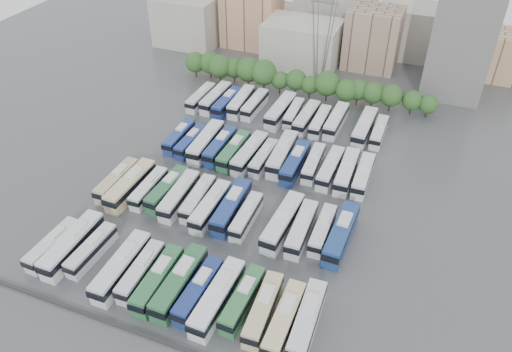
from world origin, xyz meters
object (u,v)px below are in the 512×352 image
at_px(bus_r0_s10, 243,299).
at_px(bus_r2_s8, 282,154).
at_px(bus_r2_s7, 264,158).
at_px(bus_r2_s10, 313,163).
at_px(bus_r1_s13, 341,234).
at_px(bus_r2_s6, 250,153).
at_px(apartment_tower, 461,43).
at_px(bus_r0_s0, 53,245).
at_px(bus_r3_s4, 255,104).
at_px(bus_r3_s13, 379,132).
at_px(bus_r0_s9, 218,298).
at_px(bus_r2_s4, 220,146).
at_px(bus_r0_s1, 72,245).
at_px(bus_r3_s12, 364,127).
at_px(bus_r2_s12, 347,171).
at_px(bus_r1_s8, 246,216).
at_px(bus_r3_s6, 280,110).
at_px(bus_r1_s10, 283,222).
at_px(bus_r1_s3, 167,189).
at_px(bus_r1_s4, 179,195).
at_px(bus_r3_s2, 227,102).
at_px(bus_r0_s11, 263,309).
at_px(bus_r0_s12, 284,319).
at_px(bus_r1_s11, 302,228).
at_px(bus_r0_s7, 180,282).
at_px(bus_r2_s9, 295,162).
at_px(bus_r2_s5, 234,151).
at_px(bus_r0_s6, 158,280).
at_px(bus_r3_s3, 241,101).
at_px(bus_r1_s1, 131,185).
at_px(bus_r2_s2, 191,141).
at_px(bus_r2_s13, 363,175).
at_px(bus_r0_s5, 141,271).
at_px(bus_r1_s7, 231,207).
at_px(bus_r1_s6, 211,206).
at_px(bus_r2_s3, 206,142).
at_px(bus_r3_s0, 201,97).
at_px(bus_r0_s2, 92,250).
at_px(bus_r1_s12, 323,230).
at_px(bus_r1_s0, 117,180).
at_px(bus_r3_s1, 216,98).
at_px(bus_r2_s11, 330,168).
at_px(bus_r1_s2, 149,188).

distance_m(bus_r0_s10, bus_r2_s8, 37.28).
bearing_deg(bus_r2_s7, bus_r2_s10, 12.04).
xyz_separation_m(bus_r1_s13, bus_r2_s6, (-23.02, 16.34, -0.09)).
xyz_separation_m(apartment_tower, bus_r0_s0, (-55.49, -82.57, -11.29)).
bearing_deg(bus_r3_s4, bus_r3_s13, -1.12).
xyz_separation_m(bus_r0_s9, bus_r2_s4, (-16.47, 36.19, -0.22)).
relative_size(bus_r0_s1, bus_r3_s12, 1.01).
height_order(bus_r2_s6, bus_r2_s12, bus_r2_s6).
distance_m(bus_r1_s8, bus_r3_s6, 36.92).
height_order(apartment_tower, bus_r3_s13, apartment_tower).
xyz_separation_m(bus_r1_s10, bus_r2_s4, (-19.91, 17.54, -0.23)).
bearing_deg(bus_r1_s3, bus_r3_s4, 87.21).
relative_size(bus_r1_s4, bus_r3_s2, 1.03).
relative_size(bus_r0_s11, bus_r0_s12, 0.99).
bearing_deg(bus_r1_s11, bus_r2_s7, 126.27).
bearing_deg(bus_r1_s13, bus_r0_s7, -134.89).
bearing_deg(bus_r2_s9, bus_r0_s12, -73.99).
height_order(bus_r1_s4, bus_r2_s5, bus_r1_s4).
height_order(bus_r1_s3, bus_r2_s6, bus_r2_s6).
bearing_deg(bus_r0_s6, bus_r3_s3, 98.83).
distance_m(bus_r1_s1, bus_r2_s2, 18.13).
bearing_deg(bus_r2_s13, bus_r2_s2, -179.05).
xyz_separation_m(bus_r0_s5, bus_r3_s2, (-9.63, 53.30, 0.10)).
bearing_deg(bus_r1_s7, bus_r2_s8, 79.41).
bearing_deg(bus_r1_s1, bus_r2_s6, 47.83).
bearing_deg(bus_r0_s12, bus_r2_s10, 100.09).
bearing_deg(bus_r1_s6, bus_r3_s2, 110.32).
bearing_deg(bus_r2_s3, bus_r3_s0, 117.79).
height_order(bus_r1_s6, bus_r3_s12, bus_r3_s12).
distance_m(bus_r0_s2, bus_r1_s1, 16.61).
height_order(apartment_tower, bus_r0_s9, apartment_tower).
height_order(bus_r0_s2, bus_r1_s12, bus_r1_s12).
bearing_deg(bus_r2_s9, bus_r2_s4, -179.73).
xyz_separation_m(bus_r1_s11, bus_r2_s6, (-16.49, 17.26, 0.12)).
distance_m(bus_r0_s5, bus_r1_s0, 24.32).
relative_size(bus_r2_s2, bus_r2_s9, 0.86).
height_order(bus_r0_s5, bus_r0_s9, bus_r0_s9).
relative_size(bus_r2_s4, bus_r2_s12, 0.95).
distance_m(bus_r2_s6, bus_r3_s1, 25.13).
relative_size(bus_r0_s10, bus_r2_s3, 0.87).
distance_m(bus_r2_s11, bus_r3_s12, 17.43).
height_order(bus_r0_s5, bus_r1_s8, bus_r0_s5).
relative_size(bus_r1_s0, bus_r3_s0, 1.03).
bearing_deg(bus_r2_s7, bus_r3_s12, 49.38).
distance_m(bus_r1_s2, bus_r1_s11, 29.79).
bearing_deg(bus_r2_s10, bus_r2_s5, -175.24).
height_order(bus_r0_s5, bus_r1_s1, bus_r1_s1).
relative_size(bus_r0_s0, bus_r2_s12, 0.88).
relative_size(bus_r0_s5, bus_r2_s13, 0.96).
bearing_deg(bus_r1_s0, bus_r0_s5, -47.61).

